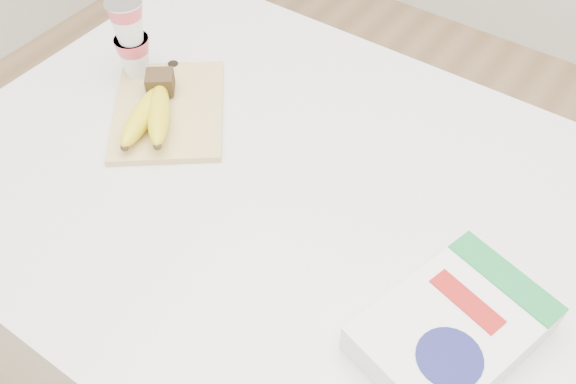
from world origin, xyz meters
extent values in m
cube|color=silver|center=(0.00, 0.00, 0.47)|extent=(1.26, 0.84, 0.94)
cube|color=#E8CD7F|center=(-0.33, 0.03, 0.95)|extent=(0.31, 0.32, 0.01)
cube|color=#382816|center=(-0.37, 0.05, 0.98)|extent=(0.06, 0.06, 0.03)
ellipsoid|color=yellow|center=(-0.33, -0.03, 0.98)|extent=(0.10, 0.17, 0.05)
sphere|color=#382816|center=(-0.30, -0.10, 0.98)|extent=(0.01, 0.01, 0.01)
ellipsoid|color=yellow|center=(-0.31, -0.01, 0.98)|extent=(0.14, 0.15, 0.05)
sphere|color=#382816|center=(-0.26, -0.07, 0.98)|extent=(0.01, 0.01, 0.01)
cylinder|color=silver|center=(-0.44, 0.07, 1.11)|extent=(0.07, 0.07, 0.00)
cube|color=white|center=(0.28, -0.10, 0.97)|extent=(0.22, 0.28, 0.05)
cube|color=#1A7838|center=(0.30, 0.00, 1.00)|extent=(0.17, 0.09, 0.00)
cylinder|color=#151751|center=(0.29, -0.15, 1.00)|extent=(0.10, 0.10, 0.00)
cube|color=#A11512|center=(0.28, -0.06, 1.00)|extent=(0.11, 0.06, 0.00)
camera|label=1|loc=(0.34, -0.56, 1.70)|focal=40.00mm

